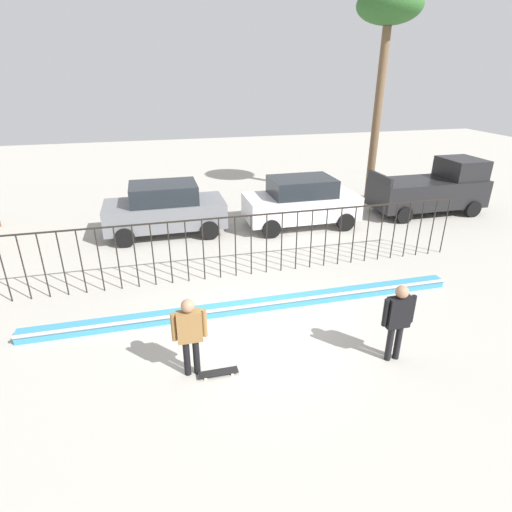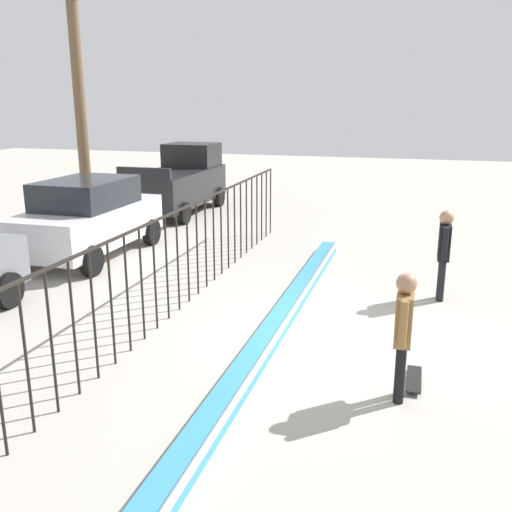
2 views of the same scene
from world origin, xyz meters
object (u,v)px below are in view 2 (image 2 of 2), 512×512
(skateboard, at_px, (414,379))
(parked_car_white, at_px, (88,217))
(skateboarder, at_px, (404,325))
(pickup_truck, at_px, (179,182))
(camera_operator, at_px, (444,247))

(skateboard, bearing_deg, parked_car_white, 69.67)
(skateboarder, bearing_deg, skateboard, 7.28)
(parked_car_white, height_order, pickup_truck, pickup_truck)
(pickup_truck, bearing_deg, skateboard, -139.98)
(skateboarder, xyz_separation_m, parked_car_white, (5.08, 7.70, -0.05))
(skateboard, bearing_deg, camera_operator, 3.67)
(skateboarder, relative_size, parked_car_white, 0.40)
(parked_car_white, relative_size, pickup_truck, 0.91)
(camera_operator, xyz_separation_m, pickup_truck, (6.86, 8.47, -0.02))
(parked_car_white, distance_m, pickup_truck, 5.93)
(skateboard, distance_m, camera_operator, 3.81)
(skateboarder, distance_m, camera_operator, 4.19)
(pickup_truck, bearing_deg, skateboarder, -141.86)
(camera_operator, bearing_deg, skateboarder, -8.41)
(camera_operator, height_order, pickup_truck, pickup_truck)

